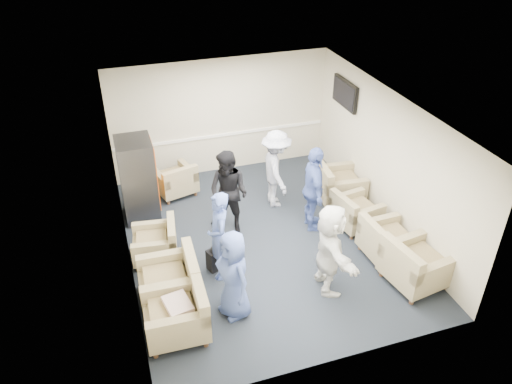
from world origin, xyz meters
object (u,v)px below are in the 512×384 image
object	(u,v)px
armchair_left_near	(180,314)
armchair_right_midnear	(385,242)
armchair_left_mid	(173,282)
armchair_corner	(176,181)
armchair_left_far	(158,244)
person_back_right	(276,169)
vending_machine	(138,179)
person_mid_left	(219,236)
person_mid_right	(314,190)
person_front_right	(330,249)
person_back_left	(229,193)
armchair_right_far	(337,185)
armchair_right_midfar	(354,213)
armchair_right_near	(414,266)
person_front_left	(233,275)

from	to	relation	value
armchair_left_near	armchair_right_midnear	size ratio (longest dim) A/B	1.06
armchair_left_mid	armchair_corner	distance (m)	3.30
armchair_left_far	person_back_right	xyz separation A→B (m)	(2.65, 1.04, 0.53)
armchair_left_near	vending_machine	world-z (taller)	vending_machine
armchair_left_mid	armchair_corner	xyz separation A→B (m)	(0.64, 3.24, -0.05)
person_back_right	person_mid_left	bearing A→B (deg)	141.66
person_mid_right	person_front_right	xyz separation A→B (m)	(-0.44, -1.68, -0.06)
armchair_left_mid	person_back_left	distance (m)	2.18
armchair_right_far	person_front_right	distance (m)	2.83
vending_machine	person_mid_left	bearing A→B (deg)	-64.67
armchair_left_far	armchair_right_far	world-z (taller)	armchair_right_far
armchair_left_far	person_back_left	world-z (taller)	person_back_left
person_mid_left	person_back_right	xyz separation A→B (m)	(1.69, 1.83, 0.02)
armchair_right_midfar	person_mid_left	xyz separation A→B (m)	(-2.88, -0.56, 0.50)
armchair_left_near	armchair_corner	distance (m)	4.03
person_mid_right	armchair_left_far	bearing A→B (deg)	100.22
armchair_right_near	armchair_right_midfar	size ratio (longest dim) A/B	1.16
vending_machine	person_back_left	world-z (taller)	vending_machine
armchair_left_far	person_front_right	bearing A→B (deg)	65.03
armchair_left_near	armchair_right_far	bearing A→B (deg)	126.47
armchair_right_far	armchair_corner	size ratio (longest dim) A/B	1.01
armchair_left_near	armchair_right_far	distance (m)	4.73
armchair_corner	armchair_left_near	bearing A→B (deg)	65.84
person_front_left	person_mid_right	xyz separation A→B (m)	(2.10, 1.76, 0.11)
armchair_right_midfar	person_back_left	size ratio (longest dim) A/B	0.55
armchair_right_midfar	person_front_left	world-z (taller)	person_front_left
armchair_right_far	person_front_left	size ratio (longest dim) A/B	0.64
person_back_right	armchair_right_far	bearing A→B (deg)	-97.46
vending_machine	person_back_right	size ratio (longest dim) A/B	1.01
person_mid_left	armchair_left_far	bearing A→B (deg)	-124.57
vending_machine	person_mid_left	distance (m)	2.51
armchair_right_far	armchair_left_far	bearing A→B (deg)	106.27
armchair_right_near	armchair_right_midnear	distance (m)	0.79
armchair_right_midfar	person_mid_left	world-z (taller)	person_mid_left
person_back_left	person_mid_right	xyz separation A→B (m)	(1.57, -0.44, 0.03)
armchair_left_mid	person_front_right	distance (m)	2.62
armchair_corner	person_mid_left	bearing A→B (deg)	80.37
armchair_corner	person_mid_right	xyz separation A→B (m)	(2.34, -2.07, 0.56)
armchair_left_far	armchair_right_far	bearing A→B (deg)	108.90
armchair_left_near	armchair_right_near	bearing A→B (deg)	89.90
armchair_left_mid	person_back_right	distance (m)	3.42
person_mid_left	armchair_left_mid	bearing A→B (deg)	-62.57
armchair_right_far	person_front_right	bearing A→B (deg)	156.41
vending_machine	person_front_right	world-z (taller)	vending_machine
armchair_left_far	person_mid_left	world-z (taller)	person_mid_left
armchair_right_midnear	vending_machine	xyz separation A→B (m)	(-4.05, 2.75, 0.52)
armchair_corner	person_back_left	world-z (taller)	person_back_left
armchair_left_near	person_back_left	size ratio (longest dim) A/B	0.56
armchair_right_midfar	person_back_right	world-z (taller)	person_back_right
armchair_left_far	armchair_right_midfar	world-z (taller)	armchair_right_midfar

